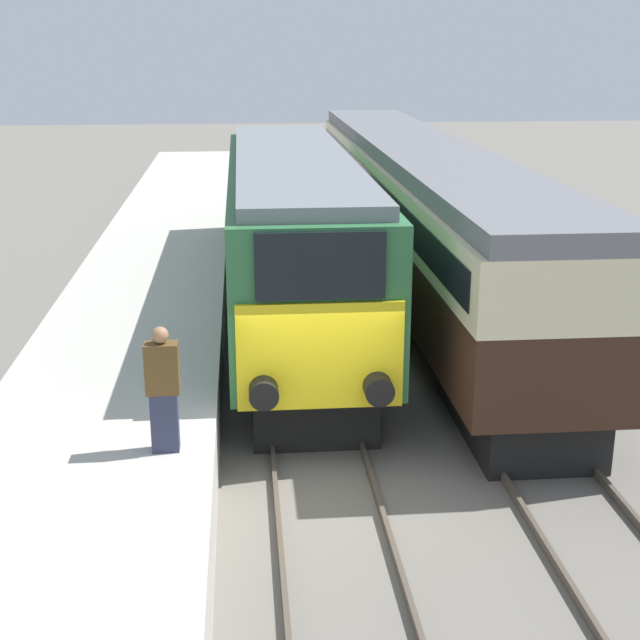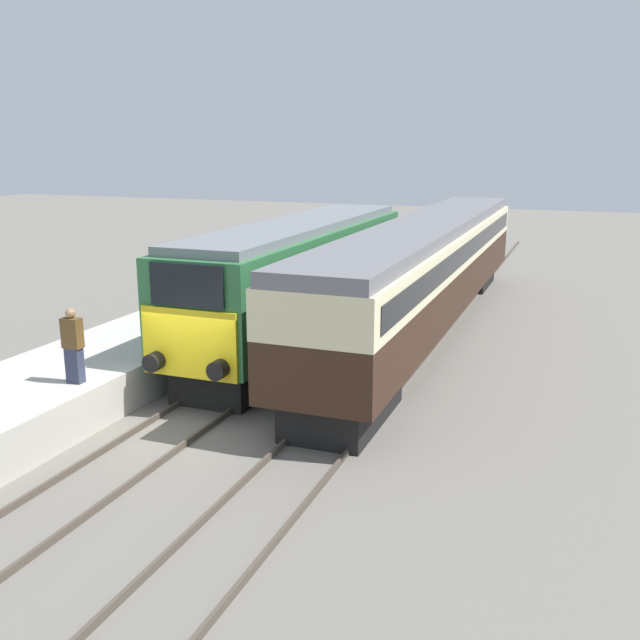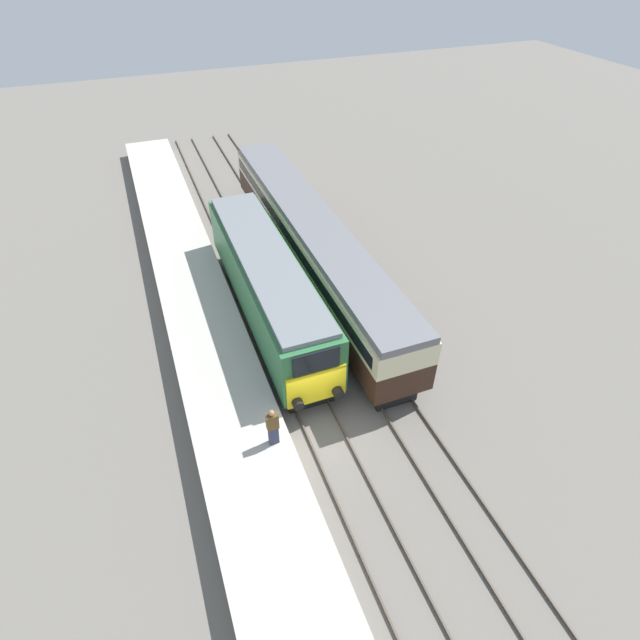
# 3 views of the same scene
# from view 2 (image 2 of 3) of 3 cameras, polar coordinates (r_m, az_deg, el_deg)

# --- Properties ---
(ground_plane) EXTENTS (120.00, 120.00, 0.00)m
(ground_plane) POSITION_cam_2_polar(r_m,az_deg,el_deg) (16.75, -11.46, -8.54)
(ground_plane) COLOR slate
(platform_left) EXTENTS (3.50, 50.00, 1.04)m
(platform_left) POSITION_cam_2_polar(r_m,az_deg,el_deg) (24.75, -8.20, 0.25)
(platform_left) COLOR #B7B2A8
(platform_left) RESTS_ON ground_plane
(rails_near_track) EXTENTS (1.51, 60.00, 0.14)m
(rails_near_track) POSITION_cam_2_polar(r_m,az_deg,el_deg) (20.85, -4.17, -3.55)
(rails_near_track) COLOR #4C4238
(rails_near_track) RESTS_ON ground_plane
(rails_far_track) EXTENTS (1.50, 60.00, 0.14)m
(rails_far_track) POSITION_cam_2_polar(r_m,az_deg,el_deg) (19.71, 4.86, -4.61)
(rails_far_track) COLOR #4C4238
(rails_far_track) RESTS_ON ground_plane
(locomotive) EXTENTS (2.70, 13.91, 3.98)m
(locomotive) POSITION_cam_2_polar(r_m,az_deg,el_deg) (22.54, -1.60, 3.44)
(locomotive) COLOR black
(locomotive) RESTS_ON ground_plane
(passenger_carriage) EXTENTS (2.75, 21.83, 3.83)m
(passenger_carriage) POSITION_cam_2_polar(r_m,az_deg,el_deg) (24.43, 8.62, 4.44)
(passenger_carriage) COLOR black
(passenger_carriage) RESTS_ON ground_plane
(person_on_platform) EXTENTS (0.44, 0.26, 1.73)m
(person_on_platform) POSITION_cam_2_polar(r_m,az_deg,el_deg) (16.94, -19.14, -1.98)
(person_on_platform) COLOR #2D334C
(person_on_platform) RESTS_ON platform_left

